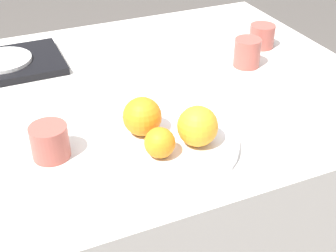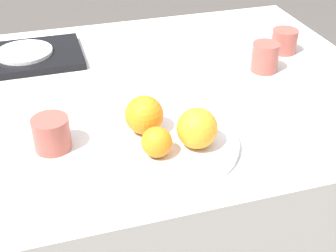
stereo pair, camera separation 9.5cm
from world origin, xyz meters
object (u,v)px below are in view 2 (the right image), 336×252
orange_2 (197,128)px  fruit_platter (168,142)px  orange_0 (144,115)px  cup_0 (265,57)px  cup_1 (284,41)px  cup_2 (52,134)px  side_plate (24,52)px  serving_tray (25,57)px  orange_1 (157,142)px

orange_2 → fruit_platter: bearing=148.1°
orange_0 → cup_0: bearing=28.6°
fruit_platter → orange_2: (0.05, -0.03, 0.05)m
orange_2 → cup_1: size_ratio=1.13×
fruit_platter → cup_2: (-0.23, 0.06, 0.03)m
side_plate → cup_0: bearing=-22.3°
serving_tray → cup_2: (0.04, -0.45, 0.03)m
orange_2 → cup_2: 0.30m
cup_1 → side_plate: bearing=167.7°
cup_0 → cup_2: bearing=-161.3°
fruit_platter → orange_1: size_ratio=4.80×
fruit_platter → cup_2: cup_2 is taller
orange_1 → cup_1: 0.63m
orange_0 → orange_2: bearing=-42.2°
side_plate → cup_2: bearing=-85.2°
orange_1 → side_plate: bearing=112.8°
cup_1 → serving_tray: bearing=167.7°
cup_1 → orange_2: bearing=-136.5°
cup_0 → cup_1: (0.11, 0.09, -0.01)m
cup_2 → fruit_platter: bearing=-15.3°
cup_1 → orange_0: bearing=-148.4°
orange_2 → serving_tray: orange_2 is taller
fruit_platter → orange_2: orange_2 is taller
fruit_platter → orange_0: (-0.04, 0.05, 0.04)m
orange_1 → cup_1: (0.49, 0.39, -0.01)m
orange_2 → serving_tray: 0.63m
serving_tray → cup_0: 0.67m
fruit_platter → cup_2: size_ratio=3.89×
fruit_platter → cup_0: bearing=36.6°
cup_0 → orange_2: bearing=-135.7°
side_plate → cup_2: size_ratio=2.04×
orange_0 → serving_tray: size_ratio=0.26×
serving_tray → side_plate: 0.02m
serving_tray → side_plate: size_ratio=2.02×
orange_2 → orange_0: bearing=137.8°
fruit_platter → orange_1: orange_1 is taller
fruit_platter → orange_0: size_ratio=3.62×
fruit_platter → cup_1: bearing=37.7°
orange_0 → cup_1: size_ratio=1.11×
orange_1 → serving_tray: orange_1 is taller
orange_0 → orange_1: orange_0 is taller
orange_0 → cup_0: 0.44m
fruit_platter → cup_2: bearing=164.7°
cup_2 → cup_0: bearing=18.7°
orange_2 → serving_tray: (-0.32, 0.54, -0.05)m
orange_0 → cup_1: 0.58m
serving_tray → cup_0: bearing=-22.3°
side_plate → cup_0: size_ratio=1.99×
cup_1 → cup_0: bearing=-138.9°
fruit_platter → serving_tray: size_ratio=0.95×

